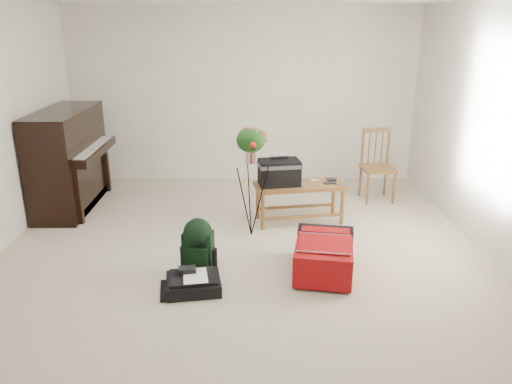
{
  "coord_description": "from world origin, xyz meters",
  "views": [
    {
      "loc": [
        0.11,
        -4.52,
        2.29
      ],
      "look_at": [
        0.16,
        0.35,
        0.61
      ],
      "focal_mm": 35.0,
      "sensor_mm": 36.0,
      "label": 1
    }
  ],
  "objects_px": {
    "bench": "(286,176)",
    "green_backpack": "(198,244)",
    "piano": "(70,161)",
    "flower_stand": "(251,182)",
    "red_suitcase": "(323,253)",
    "dining_chair": "(378,166)",
    "black_duffel": "(193,283)"
  },
  "relations": [
    {
      "from": "bench",
      "to": "green_backpack",
      "type": "relative_size",
      "value": 2.0
    },
    {
      "from": "piano",
      "to": "bench",
      "type": "distance_m",
      "value": 2.76
    },
    {
      "from": "flower_stand",
      "to": "piano",
      "type": "bearing_deg",
      "value": 175.98
    },
    {
      "from": "red_suitcase",
      "to": "green_backpack",
      "type": "xyz_separation_m",
      "value": [
        -1.19,
        -0.05,
        0.13
      ]
    },
    {
      "from": "dining_chair",
      "to": "black_duffel",
      "type": "distance_m",
      "value": 3.27
    },
    {
      "from": "bench",
      "to": "red_suitcase",
      "type": "bearing_deg",
      "value": -85.8
    },
    {
      "from": "green_backpack",
      "to": "flower_stand",
      "type": "bearing_deg",
      "value": 69.69
    },
    {
      "from": "piano",
      "to": "black_duffel",
      "type": "distance_m",
      "value": 2.86
    },
    {
      "from": "bench",
      "to": "flower_stand",
      "type": "xyz_separation_m",
      "value": [
        -0.4,
        -0.4,
        0.05
      ]
    },
    {
      "from": "black_duffel",
      "to": "piano",
      "type": "bearing_deg",
      "value": 120.63
    },
    {
      "from": "flower_stand",
      "to": "bench",
      "type": "bearing_deg",
      "value": 63.03
    },
    {
      "from": "piano",
      "to": "dining_chair",
      "type": "bearing_deg",
      "value": 3.09
    },
    {
      "from": "red_suitcase",
      "to": "bench",
      "type": "bearing_deg",
      "value": 112.99
    },
    {
      "from": "piano",
      "to": "green_backpack",
      "type": "distance_m",
      "value": 2.6
    },
    {
      "from": "piano",
      "to": "dining_chair",
      "type": "distance_m",
      "value": 3.99
    },
    {
      "from": "dining_chair",
      "to": "flower_stand",
      "type": "distance_m",
      "value": 2.05
    },
    {
      "from": "green_backpack",
      "to": "flower_stand",
      "type": "xyz_separation_m",
      "value": [
        0.5,
        0.89,
        0.31
      ]
    },
    {
      "from": "red_suitcase",
      "to": "black_duffel",
      "type": "relative_size",
      "value": 1.65
    },
    {
      "from": "piano",
      "to": "bench",
      "type": "height_order",
      "value": "piano"
    },
    {
      "from": "dining_chair",
      "to": "black_duffel",
      "type": "height_order",
      "value": "dining_chair"
    },
    {
      "from": "green_backpack",
      "to": "flower_stand",
      "type": "height_order",
      "value": "flower_stand"
    },
    {
      "from": "bench",
      "to": "green_backpack",
      "type": "height_order",
      "value": "bench"
    },
    {
      "from": "bench",
      "to": "flower_stand",
      "type": "distance_m",
      "value": 0.57
    },
    {
      "from": "dining_chair",
      "to": "green_backpack",
      "type": "distance_m",
      "value": 3.01
    },
    {
      "from": "black_duffel",
      "to": "flower_stand",
      "type": "height_order",
      "value": "flower_stand"
    },
    {
      "from": "piano",
      "to": "red_suitcase",
      "type": "xyz_separation_m",
      "value": [
        2.99,
        -1.8,
        -0.42
      ]
    },
    {
      "from": "red_suitcase",
      "to": "black_duffel",
      "type": "height_order",
      "value": "red_suitcase"
    },
    {
      "from": "green_backpack",
      "to": "piano",
      "type": "bearing_deg",
      "value": 143.12
    },
    {
      "from": "red_suitcase",
      "to": "flower_stand",
      "type": "bearing_deg",
      "value": 139.3
    },
    {
      "from": "black_duffel",
      "to": "red_suitcase",
      "type": "bearing_deg",
      "value": 8.54
    },
    {
      "from": "flower_stand",
      "to": "green_backpack",
      "type": "bearing_deg",
      "value": -100.69
    },
    {
      "from": "dining_chair",
      "to": "red_suitcase",
      "type": "height_order",
      "value": "dining_chair"
    }
  ]
}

